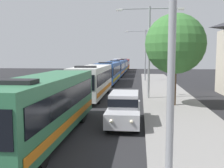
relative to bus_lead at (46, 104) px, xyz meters
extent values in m
cube|color=#33724C|center=(0.00, 0.02, 0.01)|extent=(2.50, 11.26, 2.70)
cube|color=black|center=(1.27, 0.02, 0.36)|extent=(0.04, 10.36, 1.00)
cube|color=black|center=(-1.27, 0.02, 0.36)|extent=(0.04, 10.36, 1.00)
cube|color=orange|center=(1.28, 0.02, -0.79)|extent=(0.03, 10.70, 0.36)
cube|color=black|center=(0.00, -3.36, 1.44)|extent=(1.75, 0.90, 0.16)
cylinder|color=black|center=(1.10, -3.47, -1.19)|extent=(0.28, 1.00, 1.00)
cylinder|color=black|center=(1.10, 3.12, -1.19)|extent=(0.28, 1.00, 1.00)
cylinder|color=black|center=(-1.10, 3.12, -1.19)|extent=(0.28, 1.00, 1.00)
cube|color=silver|center=(0.00, 12.90, 0.01)|extent=(2.50, 10.92, 2.70)
cube|color=black|center=(1.27, 12.90, 0.36)|extent=(0.04, 10.05, 1.00)
cube|color=black|center=(-1.27, 12.90, 0.36)|extent=(0.04, 10.05, 1.00)
cube|color=black|center=(0.00, 7.42, 0.31)|extent=(2.30, 0.04, 1.20)
cube|color=orange|center=(1.28, 12.90, -0.79)|extent=(0.03, 10.38, 0.36)
cube|color=black|center=(0.00, 9.62, 1.44)|extent=(1.75, 0.90, 0.16)
cylinder|color=black|center=(1.10, 9.51, -1.19)|extent=(0.28, 1.00, 1.00)
cylinder|color=black|center=(-1.10, 9.51, -1.19)|extent=(0.28, 1.00, 1.00)
cylinder|color=black|center=(1.10, 15.90, -1.19)|extent=(0.28, 1.00, 1.00)
cylinder|color=black|center=(-1.10, 15.90, -1.19)|extent=(0.28, 1.00, 1.00)
cube|color=#284C8C|center=(0.00, 26.23, 0.01)|extent=(2.50, 12.38, 2.70)
cube|color=black|center=(1.27, 26.23, 0.36)|extent=(0.04, 11.39, 1.00)
cube|color=black|center=(-1.27, 26.23, 0.36)|extent=(0.04, 11.39, 1.00)
cube|color=black|center=(0.00, 20.02, 0.31)|extent=(2.30, 0.04, 1.20)
cube|color=gold|center=(1.28, 26.23, -0.79)|extent=(0.03, 11.76, 0.36)
cube|color=black|center=(0.00, 22.52, 1.44)|extent=(1.75, 0.90, 0.16)
cylinder|color=black|center=(1.10, 22.39, -1.19)|extent=(0.28, 1.00, 1.00)
cylinder|color=black|center=(-1.10, 22.39, -1.19)|extent=(0.28, 1.00, 1.00)
cylinder|color=black|center=(1.10, 29.64, -1.19)|extent=(0.28, 1.00, 1.00)
cylinder|color=black|center=(-1.10, 29.64, -1.19)|extent=(0.28, 1.00, 1.00)
cube|color=#284C8C|center=(0.00, 39.71, 0.01)|extent=(2.50, 11.36, 2.70)
cube|color=black|center=(1.27, 39.71, 0.36)|extent=(0.04, 10.45, 1.00)
cube|color=black|center=(-1.27, 39.71, 0.36)|extent=(0.04, 10.45, 1.00)
cube|color=black|center=(0.00, 34.01, 0.31)|extent=(2.30, 0.04, 1.20)
cube|color=orange|center=(1.28, 39.71, -0.79)|extent=(0.03, 10.79, 0.36)
cube|color=black|center=(0.00, 36.30, 1.44)|extent=(1.75, 0.90, 0.16)
cylinder|color=black|center=(1.10, 36.18, -1.19)|extent=(0.28, 1.00, 1.00)
cylinder|color=black|center=(-1.10, 36.18, -1.19)|extent=(0.28, 1.00, 1.00)
cylinder|color=black|center=(1.10, 42.83, -1.19)|extent=(0.28, 1.00, 1.00)
cylinder|color=black|center=(-1.10, 42.83, -1.19)|extent=(0.28, 1.00, 1.00)
cube|color=#284C8C|center=(0.00, 52.96, 0.01)|extent=(2.50, 12.28, 2.70)
cube|color=black|center=(1.27, 52.96, 0.36)|extent=(0.04, 11.30, 1.00)
cube|color=black|center=(-1.27, 52.96, 0.36)|extent=(0.04, 11.30, 1.00)
cube|color=black|center=(0.00, 46.80, 0.31)|extent=(2.30, 0.04, 1.20)
cube|color=gold|center=(1.28, 52.96, -0.79)|extent=(0.03, 11.67, 0.36)
cube|color=black|center=(0.00, 49.28, 1.44)|extent=(1.75, 0.90, 0.16)
cylinder|color=black|center=(1.10, 49.16, -1.19)|extent=(0.28, 1.00, 1.00)
cylinder|color=black|center=(-1.10, 49.16, -1.19)|extent=(0.28, 1.00, 1.00)
cylinder|color=black|center=(1.10, 56.34, -1.19)|extent=(0.28, 1.00, 1.00)
cylinder|color=black|center=(-1.10, 56.34, -1.19)|extent=(0.28, 1.00, 1.00)
cube|color=maroon|center=(0.00, 66.39, 0.01)|extent=(2.50, 10.90, 2.70)
cube|color=black|center=(1.27, 66.39, 0.36)|extent=(0.04, 10.03, 1.00)
cube|color=black|center=(-1.27, 66.39, 0.36)|extent=(0.04, 10.03, 1.00)
cube|color=black|center=(0.00, 60.91, 0.31)|extent=(2.30, 0.04, 1.20)
cube|color=gold|center=(1.28, 66.39, -0.79)|extent=(0.03, 10.36, 0.36)
cube|color=black|center=(0.00, 63.11, 1.44)|extent=(1.75, 0.90, 0.16)
cylinder|color=black|center=(1.10, 63.01, -1.19)|extent=(0.28, 1.00, 1.00)
cylinder|color=black|center=(-1.10, 63.01, -1.19)|extent=(0.28, 1.00, 1.00)
cylinder|color=black|center=(1.10, 69.39, -1.19)|extent=(0.28, 1.00, 1.00)
cylinder|color=black|center=(-1.10, 69.39, -1.19)|extent=(0.28, 1.00, 1.00)
cube|color=#B7B7BC|center=(3.70, 2.86, -0.99)|extent=(1.84, 4.76, 0.80)
cube|color=#B7B7BC|center=(3.70, 3.01, -0.19)|extent=(1.62, 2.76, 0.80)
cube|color=black|center=(3.70, 3.01, -0.19)|extent=(1.66, 2.86, 0.44)
sphere|color=#F9EFCC|center=(3.19, 0.46, -0.89)|extent=(0.18, 0.18, 0.18)
sphere|color=#F9EFCC|center=(4.20, 0.46, -0.89)|extent=(0.18, 0.18, 0.18)
cylinder|color=black|center=(2.88, 1.38, -1.34)|extent=(0.22, 0.70, 0.70)
cylinder|color=black|center=(4.52, 1.38, -1.34)|extent=(0.22, 0.70, 0.70)
cylinder|color=black|center=(2.88, 4.34, -1.34)|extent=(0.22, 0.70, 0.70)
cylinder|color=black|center=(4.52, 4.34, -1.34)|extent=(0.22, 0.70, 0.70)
cube|color=navy|center=(-3.30, 72.96, -0.24)|extent=(2.30, 1.80, 2.20)
cube|color=silver|center=(-3.30, 76.94, 0.11)|extent=(2.35, 6.14, 2.70)
cube|color=black|center=(-3.30, 72.04, 0.06)|extent=(2.07, 0.04, 0.90)
cylinder|color=black|center=(-4.33, 72.96, -1.24)|extent=(0.26, 0.90, 0.90)
cylinder|color=black|center=(-2.27, 72.96, -1.24)|extent=(0.26, 0.90, 0.90)
cylinder|color=black|center=(-4.33, 78.22, -1.24)|extent=(0.26, 0.90, 0.90)
cylinder|color=black|center=(-2.27, 78.22, -1.24)|extent=(0.26, 0.90, 0.90)
cylinder|color=gray|center=(5.40, -5.43, 2.87)|extent=(0.20, 0.20, 8.83)
cylinder|color=gray|center=(5.40, 12.11, 2.63)|extent=(0.20, 0.20, 8.34)
cylinder|color=gray|center=(4.02, 12.11, 6.60)|extent=(2.75, 0.10, 0.10)
cube|color=silver|center=(2.65, 12.11, 6.52)|extent=(0.56, 0.28, 0.16)
cylinder|color=gray|center=(6.77, 12.11, 6.60)|extent=(2.75, 0.10, 0.10)
cube|color=silver|center=(8.15, 12.11, 6.52)|extent=(0.56, 0.28, 0.16)
cylinder|color=gray|center=(5.40, 29.66, 2.44)|extent=(0.20, 0.20, 7.97)
cylinder|color=gray|center=(3.91, 29.66, 6.23)|extent=(2.98, 0.10, 0.10)
cube|color=silver|center=(2.42, 29.66, 6.15)|extent=(0.56, 0.28, 0.16)
cylinder|color=gray|center=(6.89, 29.66, 6.23)|extent=(2.98, 0.10, 0.10)
cube|color=silver|center=(8.38, 29.66, 6.15)|extent=(0.56, 0.28, 0.16)
cylinder|color=#4C3823|center=(7.30, 8.75, -0.06)|extent=(0.32, 0.32, 2.96)
sphere|color=#387033|center=(7.30, 8.75, 3.30)|extent=(4.70, 4.70, 4.70)
camera|label=1|loc=(4.60, -12.32, 2.36)|focal=42.14mm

